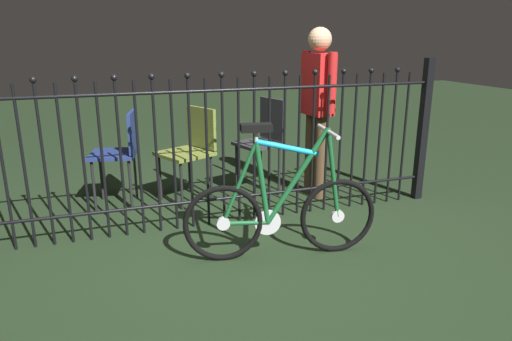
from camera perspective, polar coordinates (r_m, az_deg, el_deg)
name	(u,v)px	position (r m, az deg, el deg)	size (l,w,h in m)	color
ground_plane	(252,254)	(3.29, -0.53, -10.26)	(20.00, 20.00, 0.00)	black
iron_fence	(221,147)	(3.61, -4.33, 2.96)	(3.72, 0.07, 1.28)	black
bicycle	(281,210)	(3.14, 3.15, -4.91)	(1.32, 0.40, 0.93)	black
chair_charcoal	(264,136)	(4.35, 1.01, 4.25)	(0.46, 0.45, 0.90)	black
chair_navy	(121,148)	(4.21, -16.24, 2.69)	(0.46, 0.46, 0.84)	black
chair_olive	(192,145)	(4.24, -7.92, 3.13)	(0.55, 0.55, 0.84)	black
person_visitor	(318,99)	(4.27, 7.59, 8.67)	(0.22, 0.47, 1.54)	#4C3823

